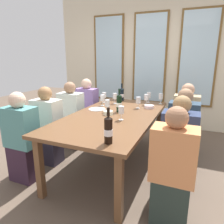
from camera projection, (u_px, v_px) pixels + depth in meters
ground_plane at (113, 164)px, 2.96m from camera, size 12.00×12.00×0.00m
back_wall_with_windows at (150, 59)px, 4.43m from camera, size 4.29×0.10×2.90m
dining_table at (113, 120)px, 2.79m from camera, size 1.09×2.11×0.74m
white_plate_0 at (97, 109)px, 3.05m from camera, size 0.25×0.25×0.01m
wine_bottle_0 at (122, 94)px, 3.64m from camera, size 0.08×0.08×0.31m
wine_bottle_1 at (108, 130)px, 1.83m from camera, size 0.08×0.08×0.33m
wine_bottle_2 at (119, 103)px, 2.89m from camera, size 0.08×0.08×0.33m
tasting_bowl_0 at (149, 107)px, 3.12m from camera, size 0.14×0.14×0.05m
tasting_bowl_1 at (108, 113)px, 2.77m from camera, size 0.13×0.13×0.05m
wine_glass_0 at (102, 98)px, 3.26m from camera, size 0.07×0.07×0.17m
wine_glass_1 at (149, 95)px, 3.50m from camera, size 0.07×0.07×0.17m
wine_glass_2 at (161, 97)px, 3.39m from camera, size 0.07×0.07×0.17m
wine_glass_3 at (121, 110)px, 2.52m from camera, size 0.07×0.07×0.17m
wine_glass_4 at (146, 98)px, 3.31m from camera, size 0.07×0.07×0.17m
wine_glass_5 at (115, 97)px, 3.41m from camera, size 0.07×0.07×0.17m
wine_glass_6 at (107, 104)px, 2.89m from camera, size 0.07×0.07×0.17m
wine_glass_7 at (104, 95)px, 3.49m from camera, size 0.07×0.07×0.17m
wine_glass_8 at (138, 101)px, 3.09m from camera, size 0.07×0.07×0.17m
seated_person_0 at (48, 128)px, 2.90m from camera, size 0.38×0.24×1.11m
seated_person_1 at (178, 148)px, 2.26m from camera, size 0.38×0.24×1.11m
seated_person_2 at (87, 110)px, 3.90m from camera, size 0.38×0.24×1.11m
seated_person_3 at (185, 121)px, 3.23m from camera, size 0.38×0.24×1.11m
seated_person_4 at (22, 140)px, 2.48m from camera, size 0.38×0.24×1.11m
seated_person_5 at (172, 171)px, 1.80m from camera, size 0.38×0.24×1.11m
seated_person_6 at (71, 117)px, 3.42m from camera, size 0.38×0.24×1.11m
seated_person_7 at (182, 132)px, 2.73m from camera, size 0.38×0.24×1.11m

